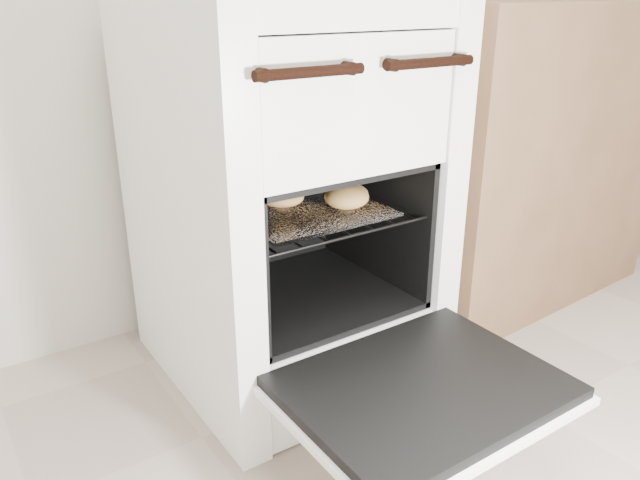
{
  "coord_description": "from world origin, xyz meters",
  "views": [
    {
      "loc": [
        -0.72,
        0.02,
        0.87
      ],
      "look_at": [
        -0.03,
        1.05,
        0.37
      ],
      "focal_mm": 35.0,
      "sensor_mm": 36.0,
      "label": 1
    }
  ],
  "objects": [
    {
      "name": "foil_sheet",
      "position": [
        -0.03,
        1.11,
        0.43
      ],
      "size": [
        0.32,
        0.28,
        0.01
      ],
      "primitive_type": "cube",
      "color": "white",
      "rests_on": "oven_rack"
    },
    {
      "name": "baked_rolls",
      "position": [
        0.02,
        1.1,
        0.45
      ],
      "size": [
        0.24,
        0.21,
        0.05
      ],
      "color": "tan",
      "rests_on": "foil_sheet"
    },
    {
      "name": "counter",
      "position": [
        0.76,
        1.26,
        0.42
      ],
      "size": [
        0.88,
        0.61,
        0.85
      ],
      "primitive_type": "cube",
      "rotation": [
        0.0,
        0.0,
        0.06
      ],
      "color": "brown",
      "rests_on": "ground"
    },
    {
      "name": "oven_rack",
      "position": [
        -0.03,
        1.13,
        0.42
      ],
      "size": [
        0.41,
        0.39,
        0.01
      ],
      "color": "black",
      "rests_on": "stove"
    },
    {
      "name": "stove",
      "position": [
        -0.03,
        1.19,
        0.42
      ],
      "size": [
        0.56,
        0.63,
        0.86
      ],
      "color": "white",
      "rests_on": "ground"
    },
    {
      "name": "oven_door",
      "position": [
        -0.03,
        0.71,
        0.19
      ],
      "size": [
        0.51,
        0.39,
        0.04
      ],
      "color": "black",
      "rests_on": "stove"
    }
  ]
}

